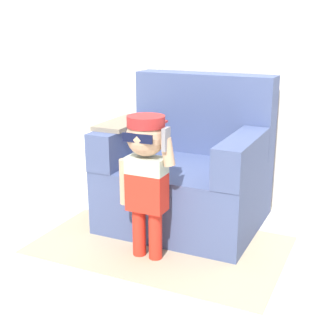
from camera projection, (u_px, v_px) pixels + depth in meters
name	position (u px, v px, depth m)	size (l,w,h in m)	color
ground_plane	(185.00, 229.00, 3.29)	(10.00, 10.00, 0.00)	beige
wall_back	(222.00, 35.00, 3.49)	(10.00, 0.05, 2.60)	silver
armchair	(189.00, 172.00, 3.34)	(1.06, 0.91, 1.04)	#475684
person_child	(146.00, 166.00, 2.73)	(0.36, 0.27, 0.89)	red
side_table	(91.00, 168.00, 3.66)	(0.41, 0.41, 0.50)	white
rug	(161.00, 244.00, 3.05)	(1.58, 0.96, 0.01)	tan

